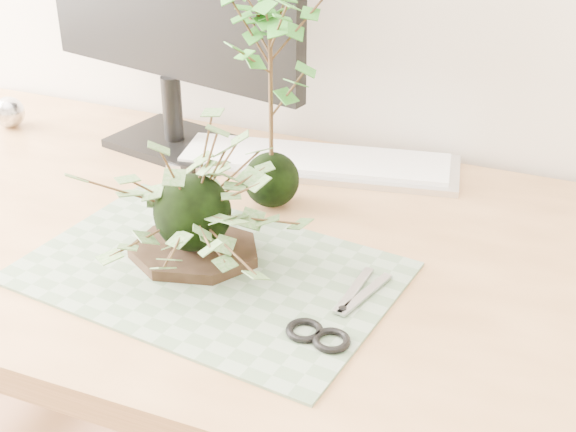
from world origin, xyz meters
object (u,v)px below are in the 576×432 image
at_px(desk, 285,299).
at_px(maple_kokedama, 270,48).
at_px(ivy_kokedama, 190,180).
at_px(keyboard, 315,162).

height_order(desk, maple_kokedama, maple_kokedama).
bearing_deg(desk, ivy_kokedama, -141.54).
distance_m(desk, maple_kokedama, 0.35).
distance_m(maple_kokedama, keyboard, 0.27).
relative_size(desk, maple_kokedama, 4.74).
xyz_separation_m(ivy_kokedama, keyboard, (0.04, 0.32, -0.11)).
relative_size(desk, ivy_kokedama, 4.74).
relative_size(desk, keyboard, 3.36).
xyz_separation_m(desk, keyboard, (-0.05, 0.25, 0.10)).
bearing_deg(ivy_kokedama, desk, 38.46).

